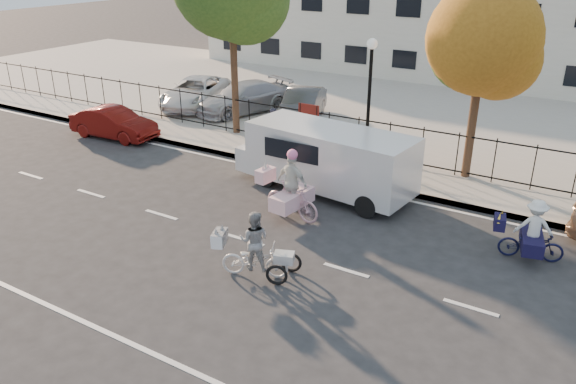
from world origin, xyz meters
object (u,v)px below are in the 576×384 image
Objects in this scene: unicorn_bike at (291,193)px; white_van at (327,157)px; bull_bike at (532,236)px; zebra_trike at (255,252)px; lot_car_a at (244,98)px; lamppost at (370,80)px; lot_car_c at (302,105)px; red_sedan at (114,123)px; pedestrian at (273,128)px; lot_car_b at (196,92)px.

white_van is at bearing 7.48° from unicorn_bike.
zebra_trike is at bearing 114.74° from bull_bike.
lot_car_a is at bearing 147.75° from white_van.
lamppost reaches higher than white_van.
bull_bike is at bearing -51.75° from lot_car_c.
pedestrian is at bearing -77.48° from red_sedan.
white_van reaches higher than lot_car_c.
lamppost reaches higher than red_sedan.
lot_car_c is (2.99, 0.25, 0.00)m from lot_car_a.
bull_bike is 0.37× the size of lot_car_b.
bull_bike is 0.48× the size of red_sedan.
zebra_trike is at bearing -121.83° from red_sedan.
zebra_trike is at bearing -74.05° from white_van.
white_van reaches higher than lot_car_a.
red_sedan is at bearing -23.75° from pedestrian.
lamppost reaches higher than bull_bike.
red_sedan is (-10.02, 0.44, -0.53)m from white_van.
bull_bike is at bearing -73.47° from unicorn_bike.
lot_car_c is (-4.43, 8.45, 0.06)m from unicorn_bike.
red_sedan is (-10.18, -2.30, -2.49)m from lamppost.
unicorn_bike is 0.44× the size of lot_car_b.
unicorn_bike reaches higher than lot_car_b.
zebra_trike is 12.75m from lot_car_c.
lamppost is at bearing 5.35° from unicorn_bike.
pedestrian reaches higher than zebra_trike.
pedestrian is at bearing -94.00° from lot_car_c.
lamppost is 0.72× the size of white_van.
pedestrian is at bearing -173.71° from lamppost.
red_sedan is 2.37× the size of pedestrian.
pedestrian is 5.33m from lot_car_a.
unicorn_bike is at bearing -82.93° from white_van.
unicorn_bike reaches higher than lot_car_c.
pedestrian is (-3.66, -0.40, -2.17)m from lamppost.
lamppost is 2.23× the size of zebra_trike.
bull_bike is 10.46m from pedestrian.
lot_car_b is at bearing 157.00° from white_van.
zebra_trike is 6.88m from bull_bike.
zebra_trike is 12.37m from red_sedan.
pedestrian is at bearing -22.83° from lot_car_a.
zebra_trike is at bearing 79.65° from pedestrian.
lot_car_c is (-4.41, 6.21, -0.31)m from white_van.
lot_car_a reaches higher than lot_car_b.
lamppost is 8.52m from zebra_trike.
lamppost reaches higher than zebra_trike.
bull_bike is 0.30× the size of white_van.
unicorn_bike is 6.41m from bull_bike.
lamppost is at bearing 93.20° from white_van.
lot_car_a reaches higher than red_sedan.
lamppost is 5.51m from unicorn_bike.
lot_car_c is at bearing 34.65° from unicorn_bike.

